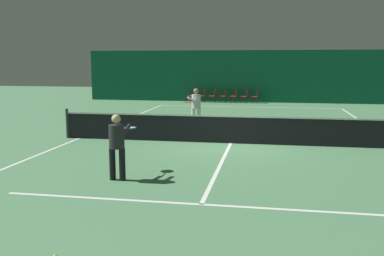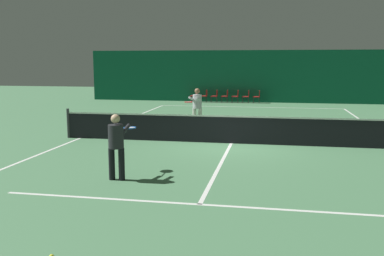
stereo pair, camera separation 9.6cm
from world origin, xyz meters
name	(u,v)px [view 1 (the left image)]	position (x,y,z in m)	size (l,w,h in m)	color
ground_plane	(231,143)	(0.00, 0.00, 0.00)	(60.00, 60.00, 0.00)	#4C7F56
backdrop_curtain	(251,76)	(0.00, 15.17, 1.76)	(23.00, 0.12, 3.52)	#0F5138
court_line_baseline_far	(248,107)	(0.00, 11.90, 0.00)	(11.00, 0.10, 0.00)	white
court_line_service_far	(242,119)	(0.00, 6.40, 0.00)	(8.25, 0.10, 0.00)	white
court_line_service_near	(201,204)	(0.00, -6.40, 0.00)	(8.25, 0.10, 0.00)	white
court_line_sideline_left	(79,138)	(-5.50, 0.00, 0.00)	(0.10, 23.80, 0.00)	white
court_line_centre	(231,143)	(0.00, 0.00, 0.00)	(0.10, 12.80, 0.00)	white
tennis_net	(231,129)	(0.00, 0.00, 0.51)	(12.00, 0.10, 1.07)	black
player_near	(117,142)	(-2.21, -4.98, 0.91)	(0.39, 1.30, 1.56)	black
player_far	(196,105)	(-1.78, 3.31, 0.96)	(0.60, 1.38, 1.65)	beige
courtside_chair_0	(193,95)	(-3.94, 14.62, 0.49)	(0.44, 0.44, 0.84)	#2D2D2D
courtside_chair_1	(203,95)	(-3.23, 14.62, 0.49)	(0.44, 0.44, 0.84)	#2D2D2D
courtside_chair_2	(213,95)	(-2.51, 14.62, 0.49)	(0.44, 0.44, 0.84)	#2D2D2D
courtside_chair_3	(224,95)	(-1.80, 14.62, 0.49)	(0.44, 0.44, 0.84)	#2D2D2D
courtside_chair_4	(234,95)	(-1.08, 14.62, 0.49)	(0.44, 0.44, 0.84)	#2D2D2D
courtside_chair_5	(245,96)	(-0.37, 14.62, 0.49)	(0.44, 0.44, 0.84)	#2D2D2D
courtside_chair_6	(255,96)	(0.35, 14.62, 0.49)	(0.44, 0.44, 0.84)	#2D2D2D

